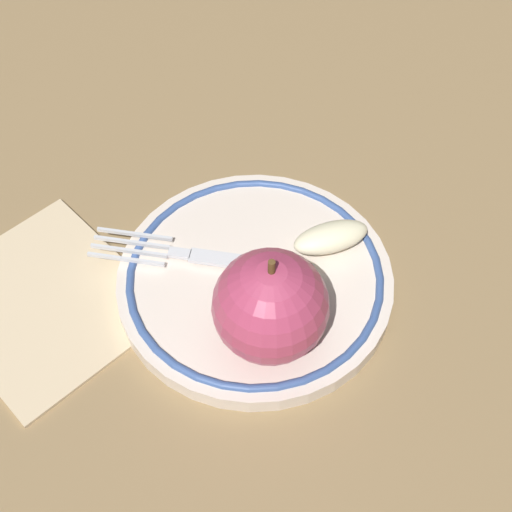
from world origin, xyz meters
The scene contains 6 objects.
ground_plane centered at (0.00, 0.00, 0.00)m, with size 2.00×2.00×0.00m, color olive.
plate centered at (0.00, 0.02, 0.01)m, with size 0.20×0.20×0.02m.
apple_red_whole centered at (0.01, 0.07, 0.05)m, with size 0.08×0.08×0.09m.
apple_slice_front centered at (-0.06, 0.01, 0.03)m, with size 0.06×0.03×0.02m, color #F5ECC0.
fork centered at (0.03, -0.01, 0.02)m, with size 0.15×0.10×0.00m.
napkin_folded centered at (0.15, -0.02, 0.00)m, with size 0.13×0.15×0.01m, color beige.
Camera 1 is at (0.10, 0.30, 0.44)m, focal length 50.00 mm.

